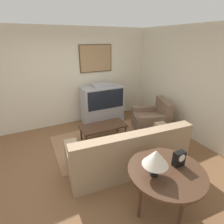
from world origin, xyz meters
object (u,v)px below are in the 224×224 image
tv (102,105)px  armchair (152,120)px  coffee_table (103,127)px  table_lamp (156,158)px  mantel_clock (179,159)px  couch (128,153)px  console_table (166,174)px

tv → armchair: (1.03, -1.07, -0.28)m
armchair → coffee_table: armchair is taller
tv → table_lamp: 3.24m
armchair → mantel_clock: size_ratio=5.14×
couch → armchair: couch is taller
table_lamp → armchair: bearing=51.3°
tv → couch: (-0.39, -2.12, -0.25)m
couch → console_table: bearing=92.7°
table_lamp → console_table: bearing=-2.6°
console_table → couch: bearing=87.8°
tv → mantel_clock: 3.17m
couch → mantel_clock: 1.18m
couch → table_lamp: 1.27m
armchair → console_table: bearing=-14.1°
couch → console_table: (-0.04, -1.04, 0.36)m
armchair → mantel_clock: mantel_clock is taller
armchair → mantel_clock: (-1.24, -2.08, 0.57)m
couch → console_table: couch is taller
armchair → mantel_clock: bearing=-10.2°
tv → armchair: bearing=-46.1°
armchair → coffee_table: (-1.42, 0.11, 0.07)m
armchair → console_table: armchair is taller
couch → armchair: size_ratio=2.09×
tv → table_lamp: bearing=-101.5°
tv → table_lamp: tv is taller
tv → console_table: (-0.43, -3.16, 0.11)m
mantel_clock → tv: bearing=86.0°
couch → console_table: size_ratio=2.25×
table_lamp → mantel_clock: bearing=-0.1°
console_table → table_lamp: (-0.21, 0.01, 0.33)m
console_table → table_lamp: table_lamp is taller
coffee_table → console_table: 2.23m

